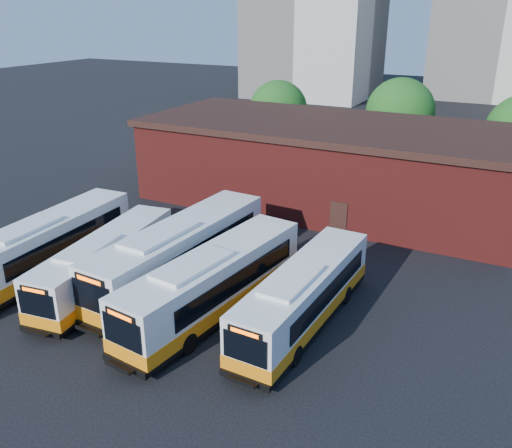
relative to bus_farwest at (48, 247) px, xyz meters
The scene contains 10 objects.
ground 10.37m from the bus_farwest, ahead, with size 220.00×220.00×0.00m, color black.
bus_farwest is the anchor object (origin of this frame).
bus_west 4.35m from the bus_farwest, ahead, with size 3.75×11.48×3.08m.
bus_midwest 8.02m from the bus_farwest, 16.69° to the left, with size 3.56×13.61×3.67m.
bus_mideast 11.02m from the bus_farwest, ahead, with size 4.03×12.76×3.43m.
bus_east 15.49m from the bus_farwest, ahead, with size 2.83×11.68×3.16m.
transit_worker 12.00m from the bus_farwest, 11.61° to the right, with size 0.65×0.43×1.78m, color #131837.
depot_building 21.53m from the bus_farwest, 61.63° to the left, with size 28.60×12.60×6.40m.
tree_west 31.04m from the bus_farwest, 89.64° to the left, with size 6.00×6.00×7.65m.
tree_mid 35.25m from the bus_farwest, 69.65° to the left, with size 6.56×6.56×8.36m.
Camera 1 is at (13.70, -18.79, 14.50)m, focal length 38.00 mm.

